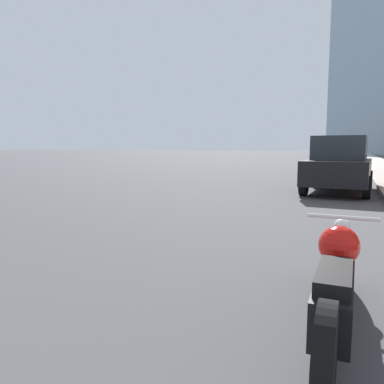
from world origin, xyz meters
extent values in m
cube|color=#9E998E|center=(5.18, 40.00, 0.07)|extent=(2.51, 240.00, 0.15)
cube|color=#9EB7CC|center=(7.84, 93.68, 30.09)|extent=(19.55, 19.55, 60.18)
cylinder|color=black|center=(3.07, 5.72, 0.29)|extent=(0.11, 0.57, 0.57)
cylinder|color=black|center=(3.04, 3.91, 0.29)|extent=(0.11, 0.57, 0.57)
cube|color=black|center=(3.06, 4.82, 0.31)|extent=(0.26, 1.38, 0.31)
sphere|color=red|center=(3.06, 5.09, 0.59)|extent=(0.32, 0.32, 0.32)
cube|color=black|center=(3.05, 4.52, 0.52)|extent=(0.23, 0.63, 0.10)
sphere|color=silver|center=(3.07, 5.75, 0.61)|extent=(0.16, 0.16, 0.16)
cylinder|color=silver|center=(3.07, 5.62, 0.72)|extent=(0.62, 0.05, 0.04)
cube|color=black|center=(2.78, 14.19, 0.66)|extent=(1.95, 4.14, 0.69)
cube|color=#23282D|center=(2.78, 14.19, 1.35)|extent=(1.57, 2.02, 0.70)
cylinder|color=black|center=(2.04, 15.49, 0.31)|extent=(0.24, 0.64, 0.63)
cylinder|color=black|center=(3.67, 15.39, 0.31)|extent=(0.24, 0.64, 0.63)
cylinder|color=black|center=(1.90, 12.98, 0.31)|extent=(0.24, 0.64, 0.63)
cylinder|color=black|center=(3.53, 12.89, 0.31)|extent=(0.24, 0.64, 0.63)
cube|color=#1E3899|center=(2.58, 24.62, 0.69)|extent=(2.18, 4.52, 0.74)
cube|color=#23282D|center=(2.58, 24.62, 1.39)|extent=(1.75, 2.22, 0.66)
cylinder|color=black|center=(1.59, 25.92, 0.32)|extent=(0.24, 0.65, 0.64)
cylinder|color=black|center=(3.39, 26.04, 0.32)|extent=(0.24, 0.65, 0.64)
cylinder|color=black|center=(1.77, 23.20, 0.32)|extent=(0.24, 0.65, 0.64)
cylinder|color=black|center=(3.57, 23.32, 0.32)|extent=(0.24, 0.65, 0.64)
cube|color=gold|center=(2.53, 37.42, 0.73)|extent=(2.05, 4.51, 0.78)
cube|color=#23282D|center=(2.53, 37.42, 1.40)|extent=(1.65, 2.20, 0.57)
cylinder|color=black|center=(1.60, 38.74, 0.33)|extent=(0.24, 0.68, 0.67)
cylinder|color=black|center=(3.30, 38.84, 0.33)|extent=(0.24, 0.68, 0.67)
cylinder|color=black|center=(1.77, 36.01, 0.33)|extent=(0.24, 0.68, 0.67)
cylinder|color=black|center=(3.46, 36.11, 0.33)|extent=(0.24, 0.68, 0.67)
cube|color=silver|center=(2.69, 49.16, 0.65)|extent=(2.01, 4.26, 0.68)
cube|color=#23282D|center=(2.69, 49.16, 1.33)|extent=(1.66, 2.06, 0.69)
cylinder|color=black|center=(1.76, 50.43, 0.31)|extent=(0.22, 0.62, 0.61)
cylinder|color=black|center=(3.54, 50.49, 0.31)|extent=(0.22, 0.62, 0.61)
cylinder|color=black|center=(1.84, 47.83, 0.31)|extent=(0.22, 0.62, 0.61)
cylinder|color=black|center=(3.62, 47.88, 0.31)|extent=(0.22, 0.62, 0.61)
cube|color=#1E6B33|center=(2.68, 61.40, 0.66)|extent=(1.93, 3.94, 0.72)
cube|color=#23282D|center=(2.68, 61.40, 1.33)|extent=(1.63, 1.90, 0.62)
cylinder|color=black|center=(1.79, 62.62, 0.31)|extent=(0.21, 0.61, 0.61)
cylinder|color=black|center=(3.59, 62.61, 0.31)|extent=(0.21, 0.61, 0.61)
cylinder|color=black|center=(1.77, 60.19, 0.31)|extent=(0.21, 0.61, 0.61)
cylinder|color=black|center=(3.57, 60.17, 0.31)|extent=(0.21, 0.61, 0.61)
camera|label=1|loc=(3.12, 1.98, 1.35)|focal=35.00mm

